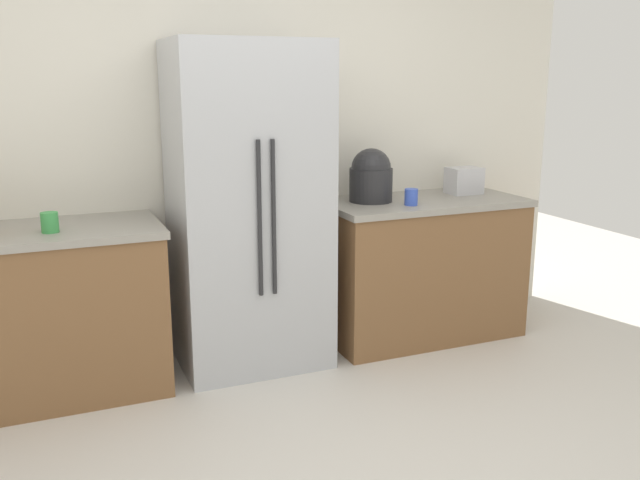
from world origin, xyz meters
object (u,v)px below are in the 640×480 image
Objects in this scene: rice_cooker at (371,177)px; cup_b at (411,197)px; refrigerator at (249,208)px; cup_a at (50,222)px; toaster at (464,181)px.

rice_cooker is 0.29m from cup_b.
cup_a is (-1.08, -0.10, 0.03)m from refrigerator.
cup_b is at bearing -1.38° from cup_a.
cup_a is at bearing -175.07° from rice_cooker.
toaster is at bearing 23.33° from cup_b.
refrigerator is 1.00m from cup_b.
toaster reaches higher than cup_a.
toaster is (1.54, 0.08, 0.06)m from refrigerator.
refrigerator reaches higher than rice_cooker.
toaster is at bearing 2.99° from refrigerator.
toaster is 0.65× the size of rice_cooker.
rice_cooker is 3.32× the size of cup_b.
refrigerator is at bearing -177.01° from toaster.
rice_cooker is at bearing 4.93° from cup_a.
refrigerator reaches higher than cup_a.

